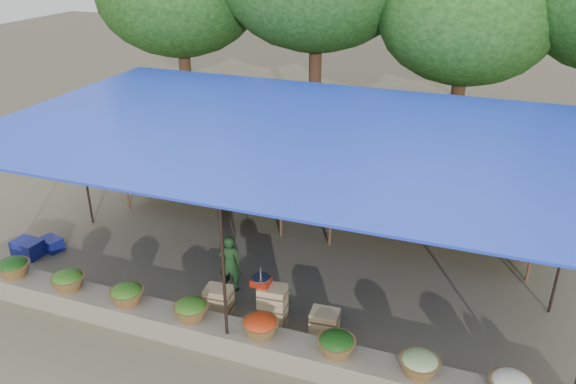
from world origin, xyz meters
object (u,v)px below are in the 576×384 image
(crate_counter, at_px, (271,310))
(weighing_scale, at_px, (261,281))
(vendor_seated, at_px, (230,264))
(blue_crate_front, at_px, (28,248))
(blue_crate_back, at_px, (51,244))

(crate_counter, distance_m, weighing_scale, 0.57)
(weighing_scale, distance_m, vendor_seated, 1.18)
(blue_crate_front, height_order, blue_crate_back, blue_crate_front)
(vendor_seated, xyz_separation_m, blue_crate_front, (-4.40, -0.33, -0.39))
(blue_crate_front, bearing_deg, vendor_seated, 8.96)
(crate_counter, relative_size, vendor_seated, 2.10)
(weighing_scale, xyz_separation_m, blue_crate_back, (-5.03, 0.72, -0.71))
(vendor_seated, relative_size, blue_crate_front, 1.98)
(crate_counter, relative_size, blue_crate_back, 5.29)
(blue_crate_front, bearing_deg, weighing_scale, 0.75)
(weighing_scale, height_order, blue_crate_back, weighing_scale)
(weighing_scale, height_order, vendor_seated, vendor_seated)
(vendor_seated, bearing_deg, blue_crate_front, -11.03)
(weighing_scale, bearing_deg, blue_crate_back, 171.88)
(crate_counter, bearing_deg, blue_crate_back, 172.15)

